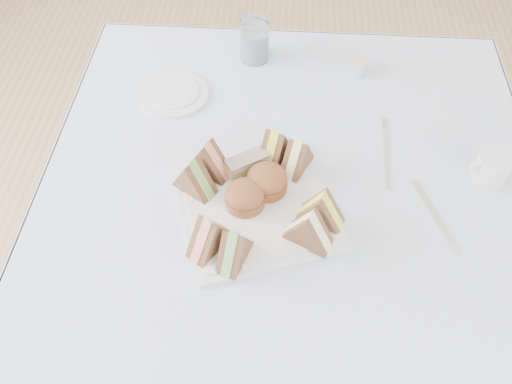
# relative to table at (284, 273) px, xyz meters

# --- Properties ---
(floor) EXTENTS (4.00, 4.00, 0.00)m
(floor) POSITION_rel_table_xyz_m (0.00, 0.00, -0.37)
(floor) COLOR #9E7751
(floor) RESTS_ON ground
(table) EXTENTS (0.90, 0.90, 0.74)m
(table) POSITION_rel_table_xyz_m (0.00, 0.00, 0.00)
(table) COLOR brown
(table) RESTS_ON floor
(tablecloth) EXTENTS (1.02, 1.02, 0.01)m
(tablecloth) POSITION_rel_table_xyz_m (0.00, 0.00, 0.37)
(tablecloth) COLOR #AFC6E5
(tablecloth) RESTS_ON table
(serving_plate) EXTENTS (0.37, 0.37, 0.01)m
(serving_plate) POSITION_rel_table_xyz_m (-0.07, -0.08, 0.38)
(serving_plate) COLOR silver
(serving_plate) RESTS_ON tablecloth
(sandwich_fl_a) EXTENTS (0.09, 0.10, 0.08)m
(sandwich_fl_a) POSITION_rel_table_xyz_m (-0.14, -0.18, 0.43)
(sandwich_fl_a) COLOR brown
(sandwich_fl_a) RESTS_ON serving_plate
(sandwich_fl_b) EXTENTS (0.07, 0.10, 0.08)m
(sandwich_fl_b) POSITION_rel_table_xyz_m (-0.10, -0.20, 0.43)
(sandwich_fl_b) COLOR brown
(sandwich_fl_b) RESTS_ON serving_plate
(sandwich_fr_a) EXTENTS (0.10, 0.07, 0.08)m
(sandwich_fr_a) POSITION_rel_table_xyz_m (0.06, -0.11, 0.43)
(sandwich_fr_a) COLOR brown
(sandwich_fr_a) RESTS_ON serving_plate
(sandwich_fr_b) EXTENTS (0.10, 0.08, 0.08)m
(sandwich_fr_b) POSITION_rel_table_xyz_m (0.03, -0.15, 0.43)
(sandwich_fr_b) COLOR brown
(sandwich_fr_b) RESTS_ON serving_plate
(sandwich_bl_a) EXTENTS (0.10, 0.09, 0.08)m
(sandwich_bl_a) POSITION_rel_table_xyz_m (-0.19, -0.05, 0.43)
(sandwich_bl_a) COLOR brown
(sandwich_bl_a) RESTS_ON serving_plate
(sandwich_bl_b) EXTENTS (0.10, 0.08, 0.08)m
(sandwich_bl_b) POSITION_rel_table_xyz_m (-0.17, 0.00, 0.43)
(sandwich_bl_b) COLOR brown
(sandwich_bl_b) RESTS_ON serving_plate
(sandwich_br_a) EXTENTS (0.07, 0.10, 0.08)m
(sandwich_br_a) POSITION_rel_table_xyz_m (0.01, 0.02, 0.43)
(sandwich_br_a) COLOR brown
(sandwich_br_a) RESTS_ON serving_plate
(sandwich_br_b) EXTENTS (0.07, 0.10, 0.08)m
(sandwich_br_b) POSITION_rel_table_xyz_m (-0.04, 0.05, 0.43)
(sandwich_br_b) COLOR brown
(sandwich_br_b) RESTS_ON serving_plate
(scone_left) EXTENTS (0.10, 0.10, 0.05)m
(scone_left) POSITION_rel_table_xyz_m (-0.09, -0.08, 0.41)
(scone_left) COLOR #A15C33
(scone_left) RESTS_ON serving_plate
(scone_right) EXTENTS (0.11, 0.11, 0.05)m
(scone_right) POSITION_rel_table_xyz_m (-0.05, -0.04, 0.41)
(scone_right) COLOR #A15C33
(scone_right) RESTS_ON serving_plate
(pastry_slice) EXTENTS (0.09, 0.07, 0.04)m
(pastry_slice) POSITION_rel_table_xyz_m (-0.09, 0.01, 0.41)
(pastry_slice) COLOR #D6C97A
(pastry_slice) RESTS_ON serving_plate
(side_plate) EXTENTS (0.19, 0.19, 0.01)m
(side_plate) POSITION_rel_table_xyz_m (-0.28, 0.24, 0.38)
(side_plate) COLOR silver
(side_plate) RESTS_ON tablecloth
(water_glass) EXTENTS (0.09, 0.09, 0.10)m
(water_glass) POSITION_rel_table_xyz_m (-0.10, 0.39, 0.43)
(water_glass) COLOR white
(water_glass) RESTS_ON tablecloth
(tea_strainer) EXTENTS (0.08, 0.08, 0.03)m
(tea_strainer) POSITION_rel_table_xyz_m (0.14, 0.35, 0.39)
(tea_strainer) COLOR white
(tea_strainer) RESTS_ON tablecloth
(knife) EXTENTS (0.08, 0.17, 0.00)m
(knife) POSITION_rel_table_xyz_m (0.28, -0.07, 0.38)
(knife) COLOR white
(knife) RESTS_ON tablecloth
(fork) EXTENTS (0.02, 0.17, 0.00)m
(fork) POSITION_rel_table_xyz_m (0.20, 0.07, 0.38)
(fork) COLOR white
(fork) RESTS_ON tablecloth
(creamer_jug) EXTENTS (0.09, 0.09, 0.06)m
(creamer_jug) POSITION_rel_table_xyz_m (0.40, 0.03, 0.41)
(creamer_jug) COLOR silver
(creamer_jug) RESTS_ON tablecloth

